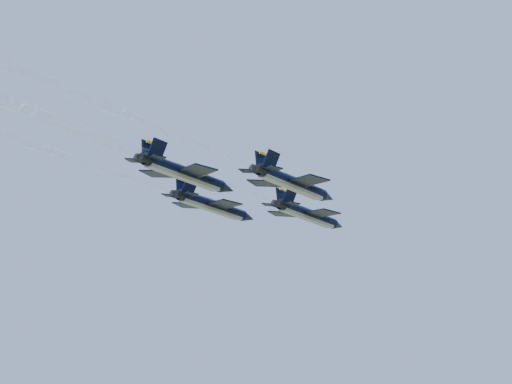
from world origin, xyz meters
The scene contains 4 objects.
jet_lead centered at (2.83, 18.78, 107.38)m, with size 14.36×19.13×4.51m.
jet_left centered at (-8.20, 5.70, 107.38)m, with size 14.36×19.13×4.51m.
jet_right centered at (8.93, 2.48, 107.38)m, with size 14.36×19.13×4.51m.
jet_slot centered at (-2.21, -9.67, 107.38)m, with size 14.36×19.13×4.51m.
Camera 1 is at (58.23, -87.05, 72.99)m, focal length 50.00 mm.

